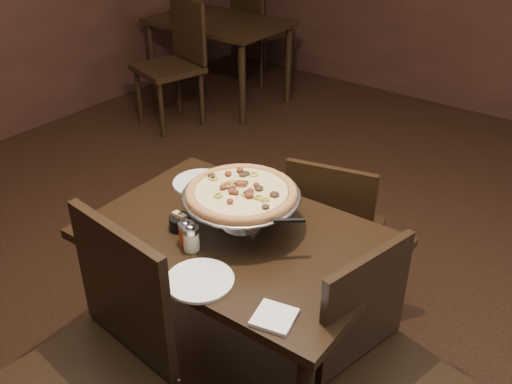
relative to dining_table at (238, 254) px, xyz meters
The scene contains 16 objects.
room 0.80m from the dining_table, ahead, with size 6.04×7.04×2.84m.
dining_table is the anchor object (origin of this frame).
background_table 3.18m from the dining_table, 131.90° to the left, with size 1.15×0.76×0.72m.
pizza_stand 0.25m from the dining_table, 109.78° to the left, with size 0.45×0.45×0.19m.
parmesan_shaker 0.24m from the dining_table, 111.82° to the right, with size 0.06×0.06×0.11m.
pepper_flake_shaker 0.24m from the dining_table, 123.61° to the right, with size 0.06×0.06×0.10m.
packet_caddy 0.25m from the dining_table, 151.97° to the right, with size 0.09×0.09×0.07m.
napkin_stack 0.48m from the dining_table, 37.20° to the right, with size 0.12×0.12×0.01m, color white.
plate_left 0.43m from the dining_table, 151.72° to the left, with size 0.24×0.24×0.01m, color white.
plate_near 0.32m from the dining_table, 75.53° to the right, with size 0.23×0.23×0.01m, color white.
serving_spatula 0.33m from the dining_table, ahead, with size 0.14×0.14×0.02m.
chair_far 0.59m from the dining_table, 79.78° to the left, with size 0.48×0.48×0.84m.
chair_near 0.64m from the dining_table, 96.28° to the right, with size 0.50×0.50×0.98m.
chair_side 0.68m from the dining_table, ahead, with size 0.49×0.49×0.87m.
bg_chair_far 3.72m from the dining_table, 126.08° to the left, with size 0.54×0.54×0.96m.
bg_chair_near 2.73m from the dining_table, 139.36° to the left, with size 0.56×0.56×0.99m.
Camera 1 is at (1.05, -1.35, 1.93)m, focal length 40.00 mm.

